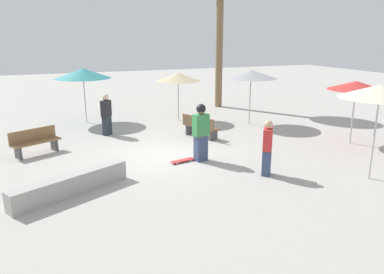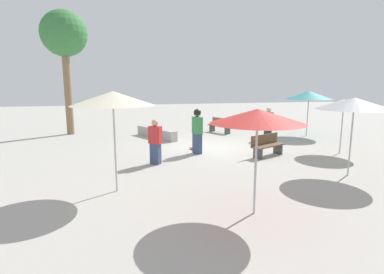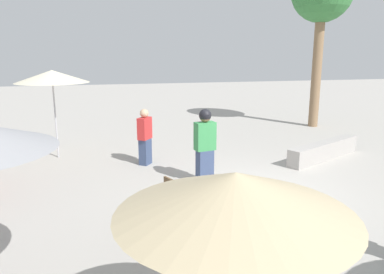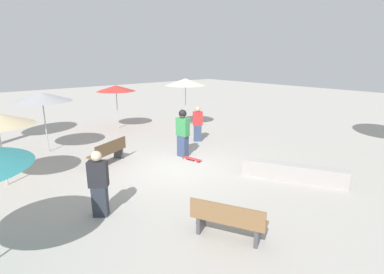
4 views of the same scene
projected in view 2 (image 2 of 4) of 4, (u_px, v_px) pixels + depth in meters
name	position (u px, v px, depth m)	size (l,w,h in m)	color
ground_plane	(213.00, 148.00, 13.37)	(60.00, 60.00, 0.00)	#ADA8A0
skater_main	(197.00, 130.00, 12.08)	(0.53, 0.36, 1.82)	#38476B
skateboard	(195.00, 149.00, 12.82)	(0.82, 0.36, 0.07)	red
concrete_ledge	(156.00, 133.00, 15.79)	(3.00, 1.78, 0.51)	#A8A39E
bench_near	(220.00, 125.00, 17.45)	(1.63, 1.10, 0.85)	#47474C
bench_far	(267.00, 145.00, 11.74)	(1.06, 1.64, 0.85)	#47474C
shade_umbrella_cream	(113.00, 99.00, 7.51)	(2.11, 2.11, 2.62)	#B7B7BC
shade_umbrella_grey	(354.00, 104.00, 8.93)	(2.24, 2.24, 2.40)	#B7B7BC
shade_umbrella_red	(257.00, 116.00, 6.19)	(1.99, 1.99, 2.29)	#B7B7BC
shade_umbrella_tan	(344.00, 104.00, 11.97)	(2.02, 2.02, 2.20)	#B7B7BC
shade_umbrella_teal	(309.00, 95.00, 16.09)	(2.45, 2.45, 2.44)	#B7B7BC
palm_tree_center_left	(64.00, 36.00, 16.11)	(2.45, 2.45, 6.72)	#896B4C
bystander_watching	(268.00, 124.00, 15.23)	(0.47, 0.50, 1.64)	#282D38
bystander_far	(155.00, 142.00, 10.49)	(0.45, 0.49, 1.59)	#38476B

